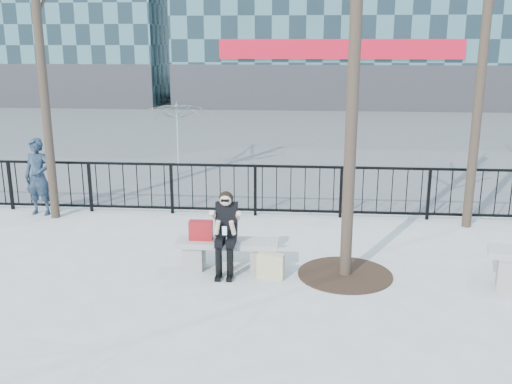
{
  "coord_description": "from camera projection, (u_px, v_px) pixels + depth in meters",
  "views": [
    {
      "loc": [
        1.19,
        -8.63,
        3.61
      ],
      "look_at": [
        0.4,
        0.8,
        1.1
      ],
      "focal_mm": 40.0,
      "sensor_mm": 36.0,
      "label": 1
    }
  ],
  "objects": [
    {
      "name": "shopping_bag",
      "position": [
        271.0,
        266.0,
        8.92
      ],
      "size": [
        0.44,
        0.23,
        0.4
      ],
      "primitive_type": "cube",
      "rotation": [
        0.0,
        0.0,
        -0.18
      ],
      "color": "beige",
      "rests_on": "ground"
    },
    {
      "name": "tree_grate",
      "position": [
        345.0,
        274.0,
        9.08
      ],
      "size": [
        1.5,
        1.5,
        0.02
      ],
      "primitive_type": "cylinder",
      "color": "black",
      "rests_on": "ground"
    },
    {
      "name": "bench_main",
      "position": [
        227.0,
        252.0,
        9.26
      ],
      "size": [
        1.65,
        0.46,
        0.49
      ],
      "color": "slate",
      "rests_on": "ground"
    },
    {
      "name": "standing_man",
      "position": [
        38.0,
        177.0,
        12.07
      ],
      "size": [
        0.64,
        0.46,
        1.65
      ],
      "primitive_type": "imported",
      "rotation": [
        0.0,
        0.0,
        -0.11
      ],
      "color": "black",
      "rests_on": "ground"
    },
    {
      "name": "vendor_umbrella",
      "position": [
        178.0,
        139.0,
        15.62
      ],
      "size": [
        2.91,
        2.94,
        2.04
      ],
      "primitive_type": "imported",
      "rotation": [
        0.0,
        0.0,
        0.38
      ],
      "color": "yellow",
      "rests_on": "ground"
    },
    {
      "name": "street_surface",
      "position": [
        275.0,
        130.0,
        23.78
      ],
      "size": [
        60.0,
        23.0,
        0.01
      ],
      "primitive_type": "cube",
      "color": "#474747",
      "rests_on": "ground"
    },
    {
      "name": "seated_woman",
      "position": [
        226.0,
        233.0,
        9.01
      ],
      "size": [
        0.5,
        0.64,
        1.34
      ],
      "color": "black",
      "rests_on": "ground"
    },
    {
      "name": "railing",
      "position": [
        246.0,
        190.0,
        12.08
      ],
      "size": [
        14.0,
        0.06,
        1.1
      ],
      "color": "black",
      "rests_on": "ground"
    },
    {
      "name": "handbag",
      "position": [
        201.0,
        230.0,
        9.22
      ],
      "size": [
        0.38,
        0.19,
        0.31
      ],
      "primitive_type": "cube",
      "rotation": [
        0.0,
        0.0,
        0.02
      ],
      "color": "maroon",
      "rests_on": "bench_main"
    },
    {
      "name": "ground",
      "position": [
        228.0,
        269.0,
        9.33
      ],
      "size": [
        120.0,
        120.0,
        0.0
      ],
      "primitive_type": "plane",
      "color": "#9C9B97",
      "rests_on": "ground"
    }
  ]
}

